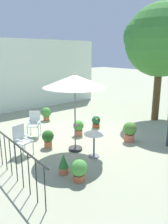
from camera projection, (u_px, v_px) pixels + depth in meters
ground_plane at (80, 137)px, 8.39m from camera, size 60.00×60.00×0.00m
villa_facade at (19, 75)px, 11.86m from camera, size 9.89×0.30×3.77m
shade_tree at (161, 40)px, 9.71m from camera, size 3.29×3.14×5.14m
patio_umbrella_0 at (75, 82)px, 6.68m from camera, size 1.95×1.95×2.48m
cafe_table_0 at (94, 141)px, 6.65m from camera, size 0.60×0.60×0.74m
patio_chair_0 at (34, 122)px, 8.33m from camera, size 0.64×0.65×0.94m
patio_chair_1 at (21, 138)px, 6.80m from camera, size 0.55×0.54×0.94m
potted_plant_0 at (46, 113)px, 10.34m from camera, size 0.46×0.46×0.62m
potted_plant_1 at (64, 164)px, 5.76m from camera, size 0.26×0.26×0.55m
potted_plant_2 at (130, 131)px, 7.85m from camera, size 0.47×0.47×0.71m
potted_plant_3 at (78, 127)px, 8.44m from camera, size 0.40×0.40×0.59m
potted_plant_4 at (96, 122)px, 9.36m from camera, size 0.36×0.36×0.50m
potted_plant_5 at (79, 169)px, 5.43m from camera, size 0.43×0.43×0.57m
potted_plant_6 at (48, 138)px, 7.38m from camera, size 0.39×0.39×0.58m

